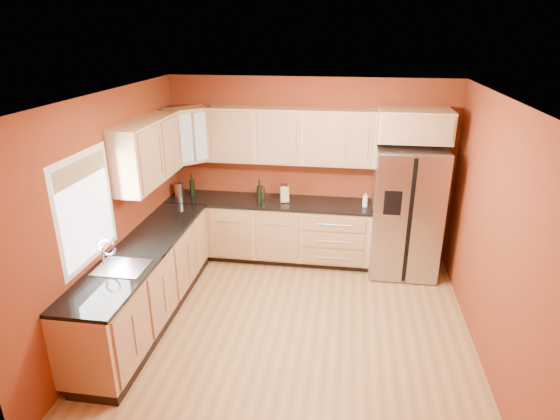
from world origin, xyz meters
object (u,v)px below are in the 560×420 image
refrigerator (406,211)px  knife_block (284,194)px  wine_bottle_a (192,185)px  soap_dispenser (365,200)px  canister_left (179,190)px

refrigerator → knife_block: refrigerator is taller
refrigerator → wine_bottle_a: 3.03m
wine_bottle_a → knife_block: 1.36m
refrigerator → soap_dispenser: (-0.55, 0.02, 0.13)m
refrigerator → wine_bottle_a: bearing=178.3°
knife_block → soap_dispenser: (1.12, -0.03, -0.01)m
knife_block → soap_dispenser: size_ratio=1.15×
canister_left → soap_dispenser: canister_left is taller
refrigerator → soap_dispenser: size_ratio=9.19×
wine_bottle_a → soap_dispenser: bearing=-1.5°
canister_left → knife_block: (1.53, 0.02, 0.01)m
refrigerator → wine_bottle_a: (-3.02, 0.09, 0.19)m
knife_block → canister_left: bearing=163.5°
wine_bottle_a → soap_dispenser: 2.47m
refrigerator → knife_block: 1.67m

